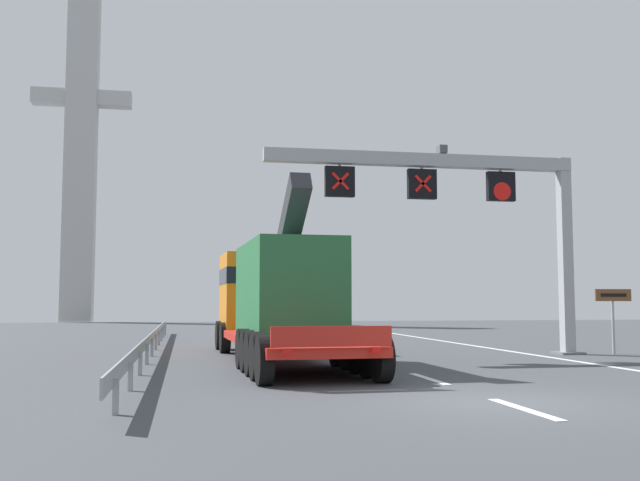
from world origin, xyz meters
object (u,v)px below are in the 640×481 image
Objects in this scene: overhead_lane_gantry at (464,194)px; tourist_info_sign_brown at (613,305)px; heavy_haul_truck_red at (274,297)px; bridge_pylon_distant at (81,137)px.

tourist_info_sign_brown is (5.40, -0.28, -3.88)m from overhead_lane_gantry.
heavy_haul_truck_red is 6.17× the size of tourist_info_sign_brown.
overhead_lane_gantry is 4.92× the size of tourist_info_sign_brown.
tourist_info_sign_brown is 54.83m from bridge_pylon_distant.
bridge_pylon_distant is at bearing 112.80° from overhead_lane_gantry.
overhead_lane_gantry is at bearing 2.95° from heavy_haul_truck_red.
overhead_lane_gantry is 7.63m from heavy_haul_truck_red.
bridge_pylon_distant is (-19.37, 46.10, 11.64)m from overhead_lane_gantry.
heavy_haul_truck_red is at bearing -74.75° from bridge_pylon_distant.
bridge_pylon_distant reaches higher than heavy_haul_truck_red.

